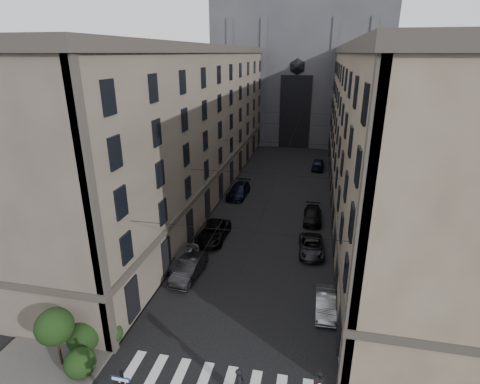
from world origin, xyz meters
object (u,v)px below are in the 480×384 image
Objects in this scene: car_right_near at (326,303)px; car_left_midfar at (213,232)px; car_left_far at (239,190)px; car_right_far at (318,165)px; car_right_midnear at (311,246)px; car_right_midfar at (313,215)px; car_left_near at (184,258)px; pedestrian at (239,384)px; gothic_tower at (301,54)px; car_left_midnear at (189,269)px.

car_left_midfar is at bearing 139.17° from car_right_near.
car_left_far is at bearing 90.98° from car_left_midfar.
car_left_far reaches higher than car_right_far.
car_left_midfar is 1.00× the size of car_left_far.
car_right_near is at bearing -84.96° from car_right_midnear.
car_right_midnear is at bearing -90.25° from car_right_midfar.
car_right_midnear is at bearing 97.54° from car_right_near.
pedestrian reaches higher than car_left_near.
gothic_tower is at bearing 85.22° from car_left_midfar.
car_right_far is at bearing 70.38° from car_left_midfar.
car_left_near is at bearing -102.35° from car_left_midfar.
car_right_near is (12.40, -3.96, -0.06)m from car_left_near.
car_right_near is 2.13× the size of pedestrian.
gothic_tower is 55.49m from car_left_midfar.
car_left_far is 1.15× the size of car_right_midfar.
gothic_tower is 11.79× the size of car_left_midnear.
car_right_near is (6.20, -61.86, -17.11)m from gothic_tower.
car_left_midfar is at bearing -95.41° from gothic_tower.
car_right_far is at bearing 77.57° from car_left_midnear.
car_left_far is 1.24× the size of car_right_far.
pedestrian is at bearing -75.31° from car_left_far.
car_left_near is 5.45m from car_left_midfar.
car_left_far is 24.60m from car_right_near.
car_right_near is 0.91× the size of car_right_far.
car_left_near is 13.02m from car_right_near.
car_left_midnear is at bearing -90.67° from car_left_midfar.
car_left_midnear is 0.98× the size of car_right_midnear.
car_left_midnear is 19.66m from car_left_far.
car_right_midfar is 24.63m from pedestrian.
car_right_midnear is 27.98m from car_right_far.
car_left_far is 2.92× the size of pedestrian.
gothic_tower reaches higher than pedestrian.
car_left_midnear is at bearing -87.81° from car_left_far.
pedestrian is at bearing -56.49° from car_left_near.
car_left_midfar reaches higher than car_right_midfar.
car_left_midfar is (1.22, 5.31, 0.05)m from car_left_near.
car_left_midfar is at bearing 172.12° from car_right_midnear.
car_right_midnear is (4.90, -53.32, -17.10)m from gothic_tower.
car_left_midnear is 7.06m from car_left_midfar.
car_left_near is 0.76× the size of car_left_midfar.
car_right_far reaches higher than car_right_midnear.
car_right_midfar is (9.93, 13.69, -0.09)m from car_left_midnear.
car_right_near is (11.34, -2.21, -0.12)m from car_left_midnear.
car_right_far is (10.05, 27.25, -0.01)m from car_left_midfar.
car_right_near is at bearing -60.34° from car_left_far.
car_right_midnear is 7.36m from car_right_midfar.
car_right_near is at bearing -32.27° from pedestrian.
car_right_midnear is 2.56× the size of pedestrian.
gothic_tower is 29.69× the size of pedestrian.
car_left_near is 0.95× the size of car_right_far.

